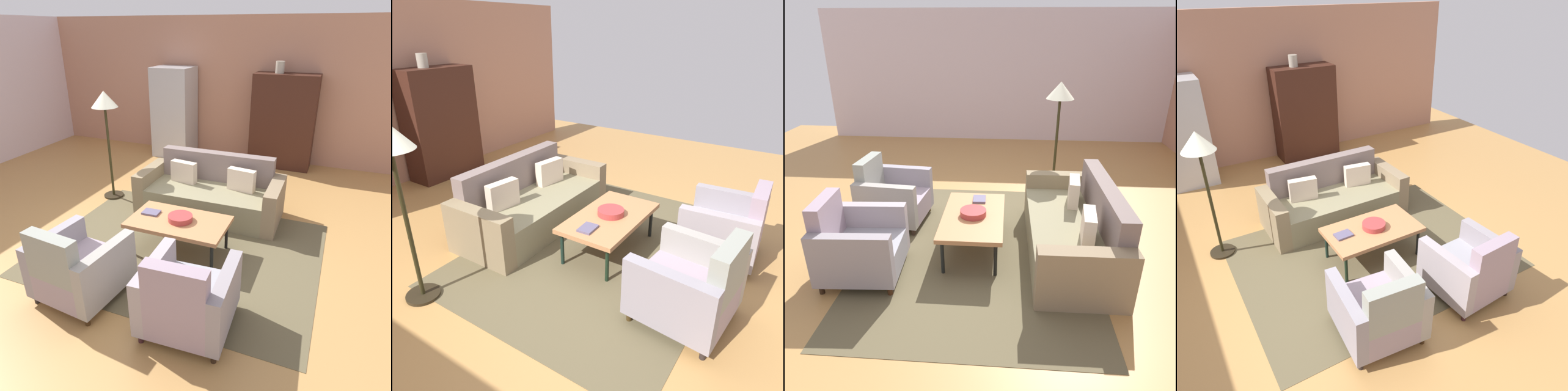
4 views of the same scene
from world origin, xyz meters
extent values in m
plane|color=#B68448|center=(0.00, 0.00, 0.00)|extent=(10.71, 10.71, 0.00)
cube|color=tan|center=(0.00, 3.88, 1.40)|extent=(8.92, 0.12, 2.80)
cube|color=brown|center=(0.40, -0.04, 0.00)|extent=(3.40, 2.60, 0.01)
cube|color=#817A5A|center=(0.40, 1.01, 0.21)|extent=(1.75, 0.92, 0.42)
cube|color=slate|center=(0.39, 1.37, 0.43)|extent=(1.74, 0.20, 0.86)
cube|color=#867256|center=(1.36, 1.03, 0.31)|extent=(0.19, 0.90, 0.62)
cube|color=#837253|center=(-0.56, 1.00, 0.31)|extent=(0.19, 0.90, 0.62)
cube|color=beige|center=(0.84, 1.12, 0.58)|extent=(0.41, 0.17, 0.32)
cube|color=beige|center=(-0.06, 1.11, 0.58)|extent=(0.41, 0.17, 0.32)
cylinder|color=black|center=(-0.13, 0.19, 0.20)|extent=(0.04, 0.04, 0.40)
cylinder|color=black|center=(0.93, 0.19, 0.20)|extent=(0.04, 0.04, 0.40)
cylinder|color=black|center=(-0.13, -0.37, 0.20)|extent=(0.04, 0.04, 0.40)
cylinder|color=black|center=(0.93, -0.37, 0.20)|extent=(0.04, 0.04, 0.40)
cube|color=#B6794C|center=(0.40, -0.09, 0.42)|extent=(1.20, 0.70, 0.05)
cylinder|color=#3B2B12|center=(-0.51, -0.82, 0.05)|extent=(0.05, 0.05, 0.10)
cylinder|color=#37271E|center=(0.16, -0.88, 0.05)|extent=(0.05, 0.05, 0.10)
cylinder|color=#292220|center=(-0.57, -1.49, 0.05)|extent=(0.05, 0.05, 0.10)
cylinder|color=#3C2510|center=(0.10, -1.55, 0.05)|extent=(0.05, 0.05, 0.10)
cube|color=gray|center=(-0.20, -1.19, 0.25)|extent=(0.63, 0.85, 0.30)
cube|color=gray|center=(-0.23, -1.51, 0.49)|extent=(0.57, 0.19, 0.78)
cube|color=gray|center=(-0.54, -1.15, 0.38)|extent=(0.19, 0.81, 0.56)
cube|color=gray|center=(0.13, -1.22, 0.38)|extent=(0.19, 0.81, 0.56)
cylinder|color=#301B20|center=(0.64, -0.86, 0.05)|extent=(0.05, 0.05, 0.10)
cylinder|color=#3B2010|center=(1.32, -0.83, 0.05)|extent=(0.05, 0.05, 0.10)
cylinder|color=#3C1D1F|center=(0.68, -1.54, 0.05)|extent=(0.05, 0.05, 0.10)
cylinder|color=black|center=(1.35, -1.51, 0.05)|extent=(0.05, 0.05, 0.10)
cube|color=gray|center=(1.00, -1.19, 0.25)|extent=(0.60, 0.83, 0.30)
cube|color=gray|center=(1.01, -1.51, 0.49)|extent=(0.57, 0.17, 0.78)
cube|color=#9A9096|center=(0.66, -1.20, 0.38)|extent=(0.16, 0.81, 0.56)
cube|color=gray|center=(1.34, -1.17, 0.38)|extent=(0.16, 0.81, 0.56)
cylinder|color=#A93737|center=(0.42, -0.09, 0.48)|extent=(0.30, 0.30, 0.07)
cube|color=#59526F|center=(0.00, -0.05, 0.46)|extent=(0.22, 0.16, 0.02)
cube|color=#3A1D14|center=(1.00, 3.53, 0.90)|extent=(1.20, 0.50, 1.80)
cube|color=#2E2414|center=(0.70, 3.79, 0.90)|extent=(0.56, 0.01, 1.51)
cube|color=#341417|center=(1.30, 3.79, 0.90)|extent=(0.56, 0.01, 1.51)
cylinder|color=#AFA996|center=(0.85, 3.53, 1.91)|extent=(0.16, 0.16, 0.21)
cube|color=#B7BABF|center=(-1.29, 3.43, 0.93)|extent=(0.80, 0.70, 1.85)
cylinder|color=#99999E|center=(-1.24, 3.80, 1.02)|extent=(0.02, 0.02, 0.70)
cylinder|color=black|center=(-1.30, 1.01, 0.01)|extent=(0.32, 0.32, 0.03)
cylinder|color=black|center=(-1.30, 1.01, 0.76)|extent=(0.04, 0.04, 1.45)
cone|color=silver|center=(-1.30, 1.01, 1.60)|extent=(0.40, 0.40, 0.24)
camera|label=1|loc=(2.03, -3.58, 2.57)|focal=33.20mm
camera|label=2|loc=(-2.86, -1.90, 2.39)|focal=34.20mm
camera|label=3|loc=(4.16, 0.29, 2.40)|focal=33.91mm
camera|label=4|loc=(-1.70, -3.58, 3.22)|focal=35.30mm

